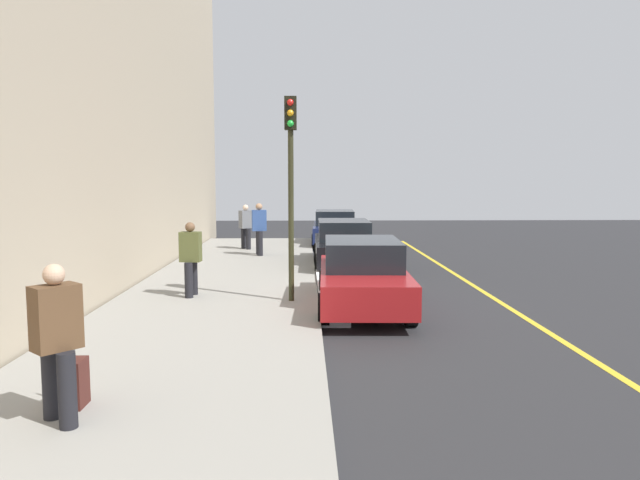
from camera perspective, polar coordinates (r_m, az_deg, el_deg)
name	(u,v)px	position (r m, az deg, el deg)	size (l,w,h in m)	color
ground_plane	(363,307)	(13.10, 4.24, -6.50)	(56.00, 56.00, 0.00)	#28282B
sidewalk	(214,304)	(13.18, -10.27, -6.18)	(28.00, 4.60, 0.15)	gray
lane_stripe_centre	(506,306)	(13.79, 17.67, -6.13)	(28.00, 0.14, 0.01)	gold
snow_bank_curb	(328,286)	(14.94, 0.82, -4.52)	(7.63, 0.56, 0.22)	white
parked_car_navy	(335,228)	(24.99, 1.45, 1.15)	(4.31, 2.02, 1.51)	black
parked_car_black	(344,244)	(18.80, 2.33, -0.39)	(4.60, 1.93, 1.51)	black
parked_car_red	(363,275)	(12.70, 4.17, -3.42)	(4.55, 2.01, 1.51)	black
pedestrian_olive_coat	(191,257)	(13.66, -12.49, -1.62)	(0.56, 0.49, 1.70)	black
pedestrian_grey_coat	(246,225)	(22.76, -7.25, 1.42)	(0.51, 0.55, 1.71)	black
pedestrian_brown_coat	(57,339)	(7.01, -24.26, -8.80)	(0.55, 0.54, 1.76)	black
pedestrian_blue_coat	(259,228)	(20.83, -5.95, 1.22)	(0.60, 0.55, 1.84)	black
traffic_light_pole	(291,164)	(12.73, -2.87, 7.37)	(0.35, 0.26, 4.43)	#2D2D19
rolling_suitcase	(75,383)	(7.61, -22.74, -12.70)	(0.34, 0.22, 0.92)	#471E19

